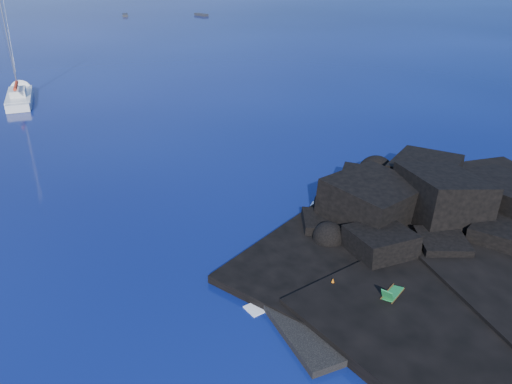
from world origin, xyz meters
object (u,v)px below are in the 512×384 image
(deck_chair, at_px, (393,290))
(marker_cone, at_px, (333,283))
(sunbather, at_px, (348,282))
(sailboat, at_px, (20,102))
(distant_boat_b, at_px, (201,16))
(distant_boat_a, at_px, (125,16))

(deck_chair, relative_size, marker_cone, 3.01)
(deck_chair, relative_size, sunbather, 0.92)
(sailboat, distance_m, marker_cone, 45.38)
(sailboat, xyz_separation_m, sunbather, (9.36, -44.80, 0.51))
(sunbather, bearing_deg, distant_boat_b, 34.84)
(deck_chair, xyz_separation_m, distant_boat_b, (40.24, 110.14, -0.86))
(deck_chair, relative_size, distant_boat_b, 0.35)
(deck_chair, relative_size, distant_boat_a, 0.36)
(marker_cone, xyz_separation_m, distant_boat_a, (25.04, 117.16, -0.60))
(marker_cone, bearing_deg, deck_chair, -49.29)
(sailboat, height_order, deck_chair, sailboat)
(deck_chair, bearing_deg, sailboat, 80.36)
(deck_chair, height_order, distant_boat_b, deck_chair)
(deck_chair, height_order, distant_boat_a, deck_chair)
(distant_boat_a, relative_size, distant_boat_b, 0.97)
(sailboat, relative_size, distant_boat_a, 2.99)
(distant_boat_a, bearing_deg, deck_chair, -84.78)
(distant_boat_b, bearing_deg, deck_chair, -123.42)
(sunbather, bearing_deg, deck_chair, -93.90)
(sailboat, height_order, distant_boat_b, sailboat)
(sailboat, relative_size, marker_cone, 25.20)
(deck_chair, height_order, marker_cone, deck_chair)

